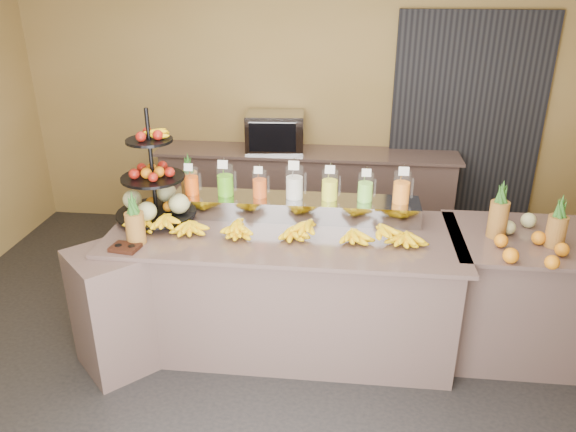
% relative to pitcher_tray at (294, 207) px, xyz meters
% --- Properties ---
extents(ground, '(6.00, 6.00, 0.00)m').
position_rel_pitcher_tray_xyz_m(ground, '(-0.04, -0.58, -1.01)').
color(ground, black).
rests_on(ground, ground).
extents(room_envelope, '(6.04, 5.02, 2.82)m').
position_rel_pitcher_tray_xyz_m(room_envelope, '(0.15, 0.21, 0.87)').
color(room_envelope, olive).
rests_on(room_envelope, ground).
extents(buffet_counter, '(2.75, 1.25, 0.93)m').
position_rel_pitcher_tray_xyz_m(buffet_counter, '(-0.16, -0.32, -0.54)').
color(buffet_counter, '#8A6A64').
rests_on(buffet_counter, ground).
extents(right_counter, '(1.08, 0.88, 0.93)m').
position_rel_pitcher_tray_xyz_m(right_counter, '(1.66, -0.18, -0.54)').
color(right_counter, '#8A6A64').
rests_on(right_counter, ground).
extents(back_ledge, '(3.10, 0.55, 0.93)m').
position_rel_pitcher_tray_xyz_m(back_ledge, '(-0.04, 1.67, -0.54)').
color(back_ledge, '#8A6A64').
rests_on(back_ledge, ground).
extents(pitcher_tray, '(1.85, 0.30, 0.15)m').
position_rel_pitcher_tray_xyz_m(pitcher_tray, '(0.00, 0.00, 0.00)').
color(pitcher_tray, gray).
rests_on(pitcher_tray, buffet_counter).
extents(juice_pitcher_orange_a, '(0.11, 0.11, 0.27)m').
position_rel_pitcher_tray_xyz_m(juice_pitcher_orange_a, '(-0.78, -0.00, 0.17)').
color(juice_pitcher_orange_a, silver).
rests_on(juice_pitcher_orange_a, pitcher_tray).
extents(juice_pitcher_green, '(0.13, 0.13, 0.31)m').
position_rel_pitcher_tray_xyz_m(juice_pitcher_green, '(-0.52, -0.00, 0.18)').
color(juice_pitcher_green, silver).
rests_on(juice_pitcher_green, pitcher_tray).
extents(juice_pitcher_orange_b, '(0.11, 0.11, 0.26)m').
position_rel_pitcher_tray_xyz_m(juice_pitcher_orange_b, '(-0.26, -0.00, 0.16)').
color(juice_pitcher_orange_b, silver).
rests_on(juice_pitcher_orange_b, pitcher_tray).
extents(juice_pitcher_milk, '(0.13, 0.14, 0.32)m').
position_rel_pitcher_tray_xyz_m(juice_pitcher_milk, '(-0.00, -0.00, 0.18)').
color(juice_pitcher_milk, silver).
rests_on(juice_pitcher_milk, pitcher_tray).
extents(juice_pitcher_lemon, '(0.12, 0.13, 0.29)m').
position_rel_pitcher_tray_xyz_m(juice_pitcher_lemon, '(0.26, -0.00, 0.17)').
color(juice_pitcher_lemon, silver).
rests_on(juice_pitcher_lemon, pitcher_tray).
extents(juice_pitcher_lime, '(0.11, 0.12, 0.28)m').
position_rel_pitcher_tray_xyz_m(juice_pitcher_lime, '(0.52, -0.00, 0.17)').
color(juice_pitcher_lime, silver).
rests_on(juice_pitcher_lime, pitcher_tray).
extents(juice_pitcher_orange_c, '(0.13, 0.13, 0.30)m').
position_rel_pitcher_tray_xyz_m(juice_pitcher_orange_c, '(0.78, -0.00, 0.18)').
color(juice_pitcher_orange_c, silver).
rests_on(juice_pitcher_orange_c, pitcher_tray).
extents(banana_heap, '(2.07, 0.19, 0.17)m').
position_rel_pitcher_tray_xyz_m(banana_heap, '(-0.13, -0.34, -0.00)').
color(banana_heap, yellow).
rests_on(banana_heap, buffet_counter).
extents(fruit_stand, '(0.75, 0.75, 0.83)m').
position_rel_pitcher_tray_xyz_m(fruit_stand, '(-0.98, -0.15, 0.14)').
color(fruit_stand, black).
rests_on(fruit_stand, buffet_counter).
extents(condiment_caddy, '(0.20, 0.16, 0.03)m').
position_rel_pitcher_tray_xyz_m(condiment_caddy, '(-1.07, -0.67, -0.06)').
color(condiment_caddy, black).
rests_on(condiment_caddy, buffet_counter).
extents(pineapple_left_a, '(0.13, 0.13, 0.38)m').
position_rel_pitcher_tray_xyz_m(pineapple_left_a, '(-1.03, -0.56, 0.06)').
color(pineapple_left_a, brown).
rests_on(pineapple_left_a, buffet_counter).
extents(pineapple_left_b, '(0.13, 0.13, 0.40)m').
position_rel_pitcher_tray_xyz_m(pineapple_left_b, '(-0.86, 0.23, 0.08)').
color(pineapple_left_b, brown).
rests_on(pineapple_left_b, buffet_counter).
extents(right_fruit_pile, '(0.49, 0.47, 0.26)m').
position_rel_pitcher_tray_xyz_m(right_fruit_pile, '(1.59, -0.35, 0.01)').
color(right_fruit_pile, brown).
rests_on(right_fruit_pile, right_counter).
extents(oven_warmer, '(0.60, 0.44, 0.39)m').
position_rel_pitcher_tray_xyz_m(oven_warmer, '(-0.36, 1.67, 0.12)').
color(oven_warmer, gray).
rests_on(oven_warmer, back_ledge).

